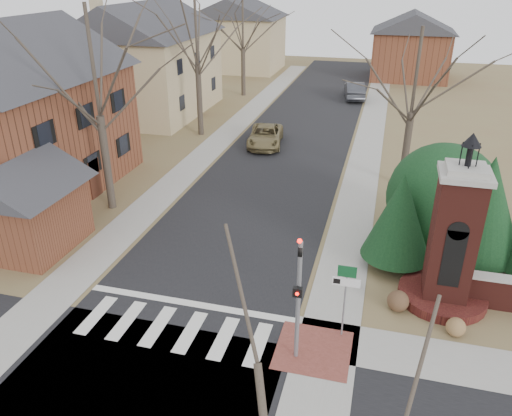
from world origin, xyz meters
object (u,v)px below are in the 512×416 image
(sign_post, at_px, (346,287))
(brick_gate_monument, at_px, (451,249))
(pickup_truck, at_px, (265,136))
(distant_car, at_px, (354,90))
(traffic_signal_pole, at_px, (299,290))

(sign_post, relative_size, brick_gate_monument, 0.42)
(pickup_truck, relative_size, distant_car, 1.00)
(brick_gate_monument, bearing_deg, distant_car, 100.78)
(sign_post, height_order, pickup_truck, sign_post)
(traffic_signal_pole, relative_size, sign_post, 1.64)
(traffic_signal_pole, xyz_separation_m, brick_gate_monument, (4.70, 4.42, -0.42))
(traffic_signal_pole, distance_m, pickup_truck, 21.21)
(traffic_signal_pole, bearing_deg, distant_car, 92.03)
(traffic_signal_pole, distance_m, distant_car, 35.83)
(pickup_truck, bearing_deg, sign_post, -76.92)
(sign_post, xyz_separation_m, distant_car, (-2.56, 34.35, -1.16))
(brick_gate_monument, relative_size, pickup_truck, 1.35)
(sign_post, xyz_separation_m, pickup_truck, (-7.35, 18.82, -1.28))
(traffic_signal_pole, bearing_deg, brick_gate_monument, 43.24)
(pickup_truck, bearing_deg, traffic_signal_pole, -81.59)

